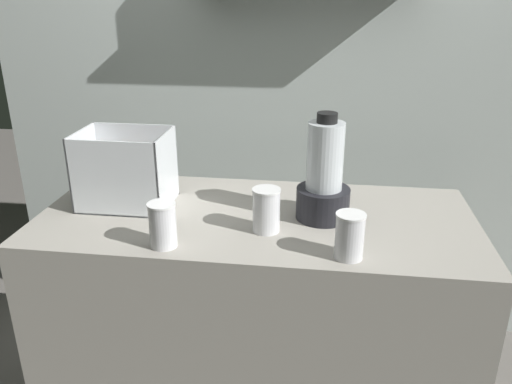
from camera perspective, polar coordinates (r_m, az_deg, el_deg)
counter at (r=1.89m, az=0.00°, el=-15.06°), size 1.40×0.64×0.90m
back_wall_unit at (r=2.30m, az=2.73°, el=13.78°), size 2.60×0.24×2.50m
carrot_display_bin at (r=1.77m, az=-14.23°, el=1.08°), size 0.29×0.22×0.25m
blender_pitcher at (r=1.61m, az=7.55°, el=1.37°), size 0.17×0.17×0.34m
juice_cup_carrot_far_left at (r=1.47m, az=-10.30°, el=-3.78°), size 0.08×0.08×0.13m
juice_cup_mango_left at (r=1.53m, az=1.15°, el=-2.28°), size 0.09×0.09×0.13m
juice_cup_pomegranate_middle at (r=1.41m, az=10.33°, el=-5.11°), size 0.08×0.08×0.13m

